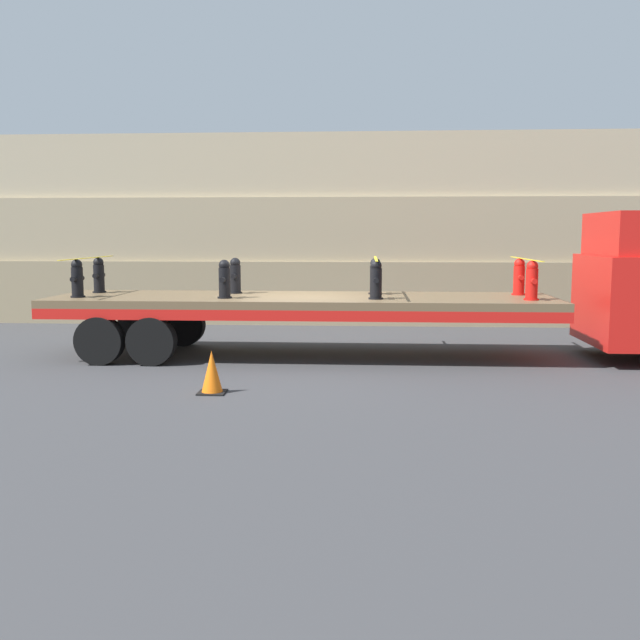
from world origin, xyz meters
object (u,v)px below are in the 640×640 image
Objects in this scene: flatbed_trailer at (272,307)px; fire_hydrant_red_far_3 at (519,277)px; fire_hydrant_black_near_1 at (225,280)px; fire_hydrant_black_far_2 at (375,277)px; fire_hydrant_red_near_3 at (532,281)px; fire_hydrant_black_far_0 at (99,276)px; fire_hydrant_black_near_0 at (77,279)px; traffic_cone at (212,373)px; fire_hydrant_black_far_1 at (235,276)px; fire_hydrant_black_near_2 at (376,280)px.

fire_hydrant_red_far_3 is (5.00, 0.57, 0.58)m from flatbed_trailer.
fire_hydrant_black_near_1 is 3.13m from fire_hydrant_black_far_2.
fire_hydrant_black_near_1 and fire_hydrant_red_near_3 have the same top height.
fire_hydrant_black_far_0 is 5.84m from fire_hydrant_black_far_2.
fire_hydrant_black_far_2 is at bearing 10.99° from fire_hydrant_black_near_0.
fire_hydrant_red_near_3 is at bearing 27.81° from traffic_cone.
fire_hydrant_red_near_3 reaches higher than traffic_cone.
fire_hydrant_black_near_0 and fire_hydrant_black_far_1 have the same top height.
fire_hydrant_black_near_1 and fire_hydrant_black_far_2 have the same top height.
fire_hydrant_black_far_1 is 1.12× the size of traffic_cone.
fire_hydrant_black_near_2 is (5.84, 0.00, 0.00)m from fire_hydrant_black_near_0.
flatbed_trailer is 13.35× the size of fire_hydrant_black_near_2.
fire_hydrant_black_far_0 and fire_hydrant_black_near_1 have the same top height.
fire_hydrant_black_far_2 reaches higher than flatbed_trailer.
fire_hydrant_black_far_1 is at bearing 180.00° from fire_hydrant_black_far_2.
fire_hydrant_black_far_1 is 5.84m from fire_hydrant_red_far_3.
fire_hydrant_black_near_1 is at bearing 97.17° from traffic_cone.
fire_hydrant_black_near_2 and fire_hydrant_black_far_2 have the same top height.
fire_hydrant_black_near_0 is at bearing 138.66° from traffic_cone.
flatbed_trailer is at bearing -8.58° from fire_hydrant_black_far_0.
fire_hydrant_red_far_3 is (2.92, 0.00, 0.00)m from fire_hydrant_black_far_2.
fire_hydrant_black_far_0 is 8.76m from fire_hydrant_red_far_3.
fire_hydrant_black_near_0 is 8.83m from fire_hydrant_red_far_3.
fire_hydrant_black_near_2 is (2.92, -1.13, 0.00)m from fire_hydrant_black_far_1.
fire_hydrant_black_far_1 is 5.95m from fire_hydrant_red_near_3.
fire_hydrant_black_near_2 is (5.84, -1.13, 0.00)m from fire_hydrant_black_far_0.
flatbed_trailer is 2.23m from fire_hydrant_black_near_2.
fire_hydrant_red_near_3 is at bearing 0.00° from fire_hydrant_black_near_0.
fire_hydrant_black_far_1 is 4.23m from traffic_cone.
fire_hydrant_black_near_2 is 1.00× the size of fire_hydrant_red_near_3.
fire_hydrant_red_near_3 is 6.32m from traffic_cone.
fire_hydrant_black_far_1 is 3.13m from fire_hydrant_black_near_2.
fire_hydrant_red_near_3 is 1.13m from fire_hydrant_red_far_3.
fire_hydrant_red_far_3 is 6.91m from traffic_cone.
fire_hydrant_black_near_1 is at bearing -145.97° from flatbed_trailer.
fire_hydrant_black_far_2 and fire_hydrant_red_near_3 have the same top height.
fire_hydrant_red_near_3 is 1.00× the size of fire_hydrant_red_far_3.
fire_hydrant_black_far_0 is at bearing 180.00° from fire_hydrant_red_far_3.
fire_hydrant_black_far_2 is at bearing 21.23° from fire_hydrant_black_near_1.
fire_hydrant_black_near_0 is 8.76m from fire_hydrant_red_near_3.
fire_hydrant_black_far_1 is at bearing 0.00° from fire_hydrant_black_far_0.
fire_hydrant_black_far_2 is at bearing 158.77° from fire_hydrant_red_near_3.
fire_hydrant_red_near_3 is at bearing 0.00° from fire_hydrant_black_near_1.
fire_hydrant_black_near_1 is 1.00× the size of fire_hydrant_black_far_2.
fire_hydrant_black_near_0 is at bearing -90.00° from fire_hydrant_black_far_0.
fire_hydrant_black_near_0 is 1.00× the size of fire_hydrant_black_near_1.
fire_hydrant_red_near_3 is (2.92, 0.00, 0.00)m from fire_hydrant_black_near_2.
fire_hydrant_black_far_1 is (0.00, 1.13, 0.00)m from fire_hydrant_black_near_1.
fire_hydrant_red_near_3 is (2.92, -1.13, 0.00)m from fire_hydrant_black_far_2.
fire_hydrant_black_far_1 is at bearing 145.97° from flatbed_trailer.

